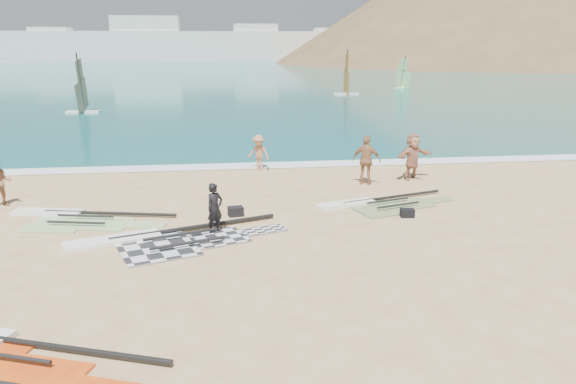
{
  "coord_description": "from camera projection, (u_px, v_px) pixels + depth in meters",
  "views": [
    {
      "loc": [
        -1.17,
        -12.76,
        5.57
      ],
      "look_at": [
        0.92,
        4.0,
        1.0
      ],
      "focal_mm": 35.0,
      "sensor_mm": 36.0,
      "label": 1
    }
  ],
  "objects": [
    {
      "name": "sea",
      "position": [
        221.0,
        64.0,
        140.26
      ],
      "size": [
        300.0,
        240.0,
        0.06
      ],
      "primitive_type": "cube",
      "color": "#0D4B60",
      "rests_on": "ground"
    },
    {
      "name": "beachgoer_right",
      "position": [
        413.0,
        156.0,
        23.05
      ],
      "size": [
        1.88,
        1.24,
        1.94
      ],
      "primitive_type": "imported",
      "rotation": [
        0.0,
        0.0,
        0.41
      ],
      "color": "tan",
      "rests_on": "ground"
    },
    {
      "name": "beachgoer_back",
      "position": [
        367.0,
        160.0,
        22.21
      ],
      "size": [
        1.24,
        0.98,
        1.97
      ],
      "primitive_type": "imported",
      "rotation": [
        0.0,
        0.0,
        2.63
      ],
      "color": "#A6744B",
      "rests_on": "ground"
    },
    {
      "name": "windsurfer_left",
      "position": [
        82.0,
        96.0,
        44.18
      ],
      "size": [
        2.62,
        3.16,
        4.71
      ],
      "rotation": [
        0.0,
        0.0,
        -0.07
      ],
      "color": "white",
      "rests_on": "ground"
    },
    {
      "name": "rig_green",
      "position": [
        73.0,
        218.0,
        18.03
      ],
      "size": [
        5.46,
        2.72,
        0.2
      ],
      "rotation": [
        0.0,
        0.0,
        -0.21
      ],
      "color": "#64AE25",
      "rests_on": "ground"
    },
    {
      "name": "headland_main",
      "position": [
        544.0,
        62.0,
        148.51
      ],
      "size": [
        143.0,
        143.0,
        45.0
      ],
      "primitive_type": "cone",
      "color": "brown",
      "rests_on": "ground"
    },
    {
      "name": "far_town",
      "position": [
        163.0,
        45.0,
        154.44
      ],
      "size": [
        160.0,
        8.0,
        12.0
      ],
      "color": "white",
      "rests_on": "ground"
    },
    {
      "name": "gear_bag_near",
      "position": [
        236.0,
        211.0,
        18.39
      ],
      "size": [
        0.54,
        0.44,
        0.3
      ],
      "primitive_type": "cube",
      "rotation": [
        0.0,
        0.0,
        0.2
      ],
      "color": "black",
      "rests_on": "ground"
    },
    {
      "name": "rig_orange",
      "position": [
        376.0,
        204.0,
        19.54
      ],
      "size": [
        5.15,
        2.86,
        0.2
      ],
      "rotation": [
        0.0,
        0.0,
        0.3
      ],
      "color": "orange",
      "rests_on": "ground"
    },
    {
      "name": "ground",
      "position": [
        271.0,
        274.0,
        13.81
      ],
      "size": [
        300.0,
        300.0,
        0.0
      ],
      "primitive_type": "plane",
      "color": "tan",
      "rests_on": "ground"
    },
    {
      "name": "person_wetsuit",
      "position": [
        215.0,
        209.0,
        16.56
      ],
      "size": [
        0.67,
        0.64,
        1.54
      ],
      "primitive_type": "imported",
      "rotation": [
        0.0,
        0.0,
        0.68
      ],
      "color": "black",
      "rests_on": "ground"
    },
    {
      "name": "rig_grey",
      "position": [
        162.0,
        240.0,
        16.07
      ],
      "size": [
        6.48,
        3.75,
        0.2
      ],
      "rotation": [
        0.0,
        0.0,
        0.34
      ],
      "color": "#252527",
      "rests_on": "ground"
    },
    {
      "name": "surf_line",
      "position": [
        246.0,
        167.0,
        25.6
      ],
      "size": [
        300.0,
        1.2,
        0.04
      ],
      "primitive_type": "cube",
      "color": "white",
      "rests_on": "ground"
    },
    {
      "name": "gear_bag_far",
      "position": [
        407.0,
        213.0,
        18.28
      ],
      "size": [
        0.49,
        0.37,
        0.27
      ],
      "primitive_type": "cube",
      "rotation": [
        0.0,
        0.0,
        -0.14
      ],
      "color": "black",
      "rests_on": "ground"
    },
    {
      "name": "windsurfer_centre",
      "position": [
        346.0,
        82.0,
        59.08
      ],
      "size": [
        2.65,
        3.21,
        4.79
      ],
      "rotation": [
        0.0,
        0.0,
        -0.04
      ],
      "color": "white",
      "rests_on": "ground"
    },
    {
      "name": "beachgoer_mid",
      "position": [
        259.0,
        153.0,
        24.69
      ],
      "size": [
        1.18,
        1.05,
        1.59
      ],
      "primitive_type": "imported",
      "rotation": [
        0.0,
        0.0,
        -0.57
      ],
      "color": "#B57B55",
      "rests_on": "ground"
    },
    {
      "name": "windsurfer_right",
      "position": [
        403.0,
        78.0,
        67.15
      ],
      "size": [
        2.2,
        2.37,
        3.95
      ],
      "rotation": [
        0.0,
        0.0,
        0.49
      ],
      "color": "white",
      "rests_on": "ground"
    }
  ]
}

